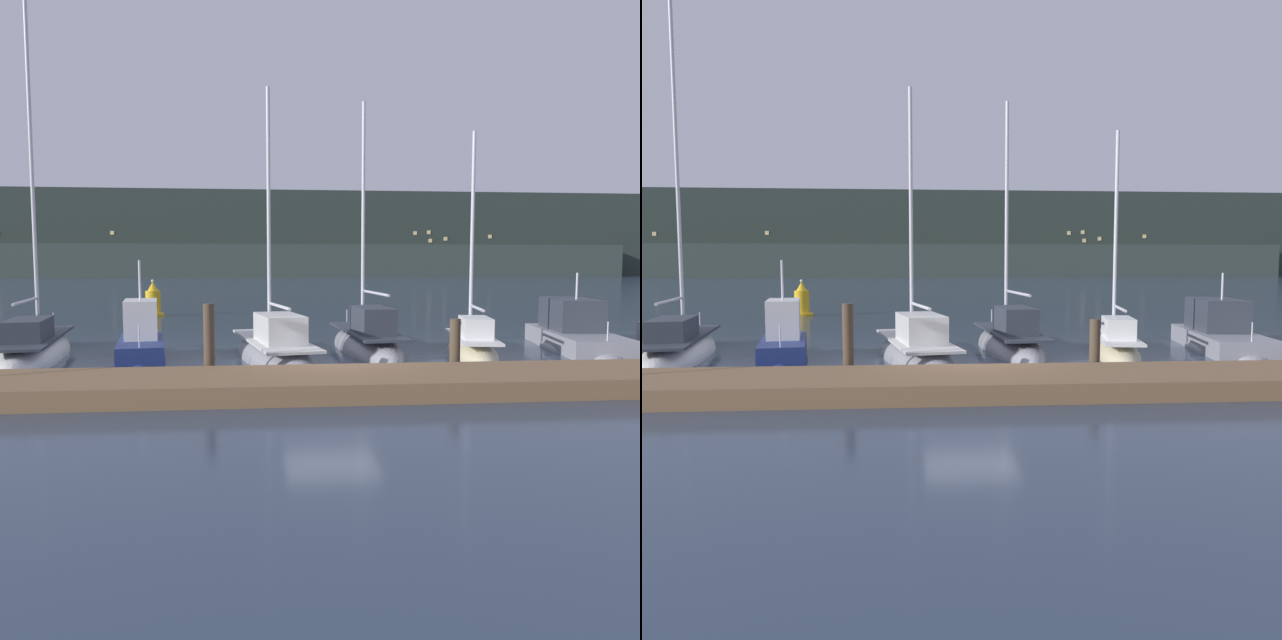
{
  "view_description": "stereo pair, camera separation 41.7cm",
  "coord_description": "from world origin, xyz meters",
  "views": [
    {
      "loc": [
        -1.95,
        -16.36,
        3.01
      ],
      "look_at": [
        0.0,
        3.17,
        1.2
      ],
      "focal_mm": 35.0,
      "sensor_mm": 36.0,
      "label": 1
    },
    {
      "loc": [
        -1.53,
        -16.39,
        3.01
      ],
      "look_at": [
        0.0,
        3.17,
        1.2
      ],
      "focal_mm": 35.0,
      "sensor_mm": 36.0,
      "label": 2
    }
  ],
  "objects": [
    {
      "name": "mooring_pile_3",
      "position": [
        3.19,
        -0.58,
        0.77
      ],
      "size": [
        0.28,
        0.28,
        1.54
      ],
      "primitive_type": "cylinder",
      "color": "#4C3D2D",
      "rests_on": "ground"
    },
    {
      "name": "motorboat_berth_8",
      "position": [
        9.14,
        4.38,
        0.29
      ],
      "size": [
        3.17,
        6.71,
        3.2
      ],
      "color": "gray",
      "rests_on": "ground"
    },
    {
      "name": "ground_plane",
      "position": [
        0.0,
        0.0,
        0.0
      ],
      "size": [
        400.0,
        400.0,
        0.0
      ],
      "primitive_type": "plane",
      "color": "#2D3D51"
    },
    {
      "name": "dock",
      "position": [
        0.0,
        -2.23,
        0.23
      ],
      "size": [
        38.94,
        2.8,
        0.45
      ],
      "primitive_type": "cube",
      "color": "brown",
      "rests_on": "ground"
    },
    {
      "name": "mooring_pile_2",
      "position": [
        -3.19,
        -0.58,
        0.99
      ],
      "size": [
        0.28,
        0.28,
        1.98
      ],
      "primitive_type": "cylinder",
      "color": "#4C3D2D",
      "rests_on": "ground"
    },
    {
      "name": "channel_buoy",
      "position": [
        -7.84,
        19.48,
        0.78
      ],
      "size": [
        1.25,
        1.25,
        2.06
      ],
      "color": "gold",
      "rests_on": "ground"
    },
    {
      "name": "motorboat_berth_4",
      "position": [
        -5.47,
        2.78,
        0.31
      ],
      "size": [
        2.1,
        4.73,
        3.7
      ],
      "color": "navy",
      "rests_on": "ground"
    },
    {
      "name": "sailboat_berth_7",
      "position": [
        5.04,
        3.32,
        0.16
      ],
      "size": [
        2.38,
        5.5,
        7.83
      ],
      "color": "beige",
      "rests_on": "ground"
    },
    {
      "name": "sailboat_berth_5",
      "position": [
        -1.46,
        2.98,
        0.15
      ],
      "size": [
        3.26,
        7.49,
        9.16
      ],
      "color": "gray",
      "rests_on": "ground"
    },
    {
      "name": "hillside_backdrop",
      "position": [
        0.57,
        125.61,
        8.58
      ],
      "size": [
        240.0,
        23.0,
        18.59
      ],
      "color": "#28332D",
      "rests_on": "ground"
    },
    {
      "name": "sailboat_berth_3",
      "position": [
        -8.99,
        3.98,
        0.14
      ],
      "size": [
        2.96,
        8.02,
        12.67
      ],
      "color": "white",
      "rests_on": "ground"
    },
    {
      "name": "sailboat_berth_6",
      "position": [
        1.75,
        4.59,
        0.15
      ],
      "size": [
        2.23,
        7.18,
        9.26
      ],
      "color": "gray",
      "rests_on": "ground"
    }
  ]
}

